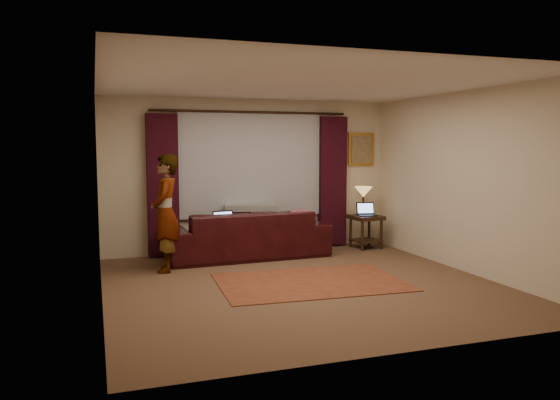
{
  "coord_description": "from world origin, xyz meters",
  "views": [
    {
      "loc": [
        -2.54,
        -6.55,
        1.82
      ],
      "look_at": [
        0.1,
        1.2,
        1.0
      ],
      "focal_mm": 35.0,
      "sensor_mm": 36.0,
      "label": 1
    }
  ],
  "objects_px": {
    "sofa": "(247,225)",
    "tiffany_lamp": "(363,201)",
    "person": "(166,213)",
    "laptop_sofa": "(226,220)",
    "laptop_table": "(367,209)",
    "end_table": "(366,232)"
  },
  "relations": [
    {
      "from": "sofa",
      "to": "tiffany_lamp",
      "type": "xyz_separation_m",
      "value": [
        2.22,
        0.19,
        0.31
      ]
    },
    {
      "from": "tiffany_lamp",
      "to": "person",
      "type": "distance_m",
      "value": 3.67
    },
    {
      "from": "sofa",
      "to": "laptop_sofa",
      "type": "distance_m",
      "value": 0.44
    },
    {
      "from": "tiffany_lamp",
      "to": "laptop_sofa",
      "type": "bearing_deg",
      "value": -171.79
    },
    {
      "from": "person",
      "to": "laptop_sofa",
      "type": "bearing_deg",
      "value": 125.41
    },
    {
      "from": "tiffany_lamp",
      "to": "sofa",
      "type": "bearing_deg",
      "value": -174.98
    },
    {
      "from": "laptop_sofa",
      "to": "person",
      "type": "xyz_separation_m",
      "value": [
        -0.99,
        -0.41,
        0.19
      ]
    },
    {
      "from": "laptop_table",
      "to": "sofa",
      "type": "bearing_deg",
      "value": -168.61
    },
    {
      "from": "laptop_table",
      "to": "tiffany_lamp",
      "type": "bearing_deg",
      "value": 96.69
    },
    {
      "from": "tiffany_lamp",
      "to": "laptop_table",
      "type": "distance_m",
      "value": 0.22
    },
    {
      "from": "laptop_table",
      "to": "person",
      "type": "relative_size",
      "value": 0.2
    },
    {
      "from": "laptop_sofa",
      "to": "end_table",
      "type": "relative_size",
      "value": 0.64
    },
    {
      "from": "laptop_sofa",
      "to": "laptop_table",
      "type": "distance_m",
      "value": 2.6
    },
    {
      "from": "tiffany_lamp",
      "to": "laptop_table",
      "type": "relative_size",
      "value": 1.46
    },
    {
      "from": "laptop_sofa",
      "to": "end_table",
      "type": "height_order",
      "value": "laptop_sofa"
    },
    {
      "from": "laptop_sofa",
      "to": "laptop_table",
      "type": "relative_size",
      "value": 1.08
    },
    {
      "from": "sofa",
      "to": "tiffany_lamp",
      "type": "bearing_deg",
      "value": -177.54
    },
    {
      "from": "tiffany_lamp",
      "to": "person",
      "type": "relative_size",
      "value": 0.3
    },
    {
      "from": "laptop_table",
      "to": "laptop_sofa",
      "type": "bearing_deg",
      "value": -164.72
    },
    {
      "from": "end_table",
      "to": "laptop_table",
      "type": "distance_m",
      "value": 0.41
    },
    {
      "from": "laptop_sofa",
      "to": "tiffany_lamp",
      "type": "xyz_separation_m",
      "value": [
        2.6,
        0.38,
        0.18
      ]
    },
    {
      "from": "laptop_sofa",
      "to": "person",
      "type": "relative_size",
      "value": 0.22
    }
  ]
}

